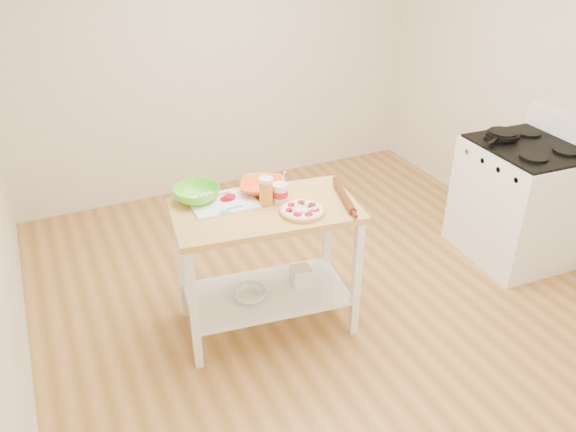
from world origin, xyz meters
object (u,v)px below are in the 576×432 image
at_px(skillet, 503,135).
at_px(spatula, 230,209).
at_px(yogurt_tub, 280,193).
at_px(beer_pint, 266,191).
at_px(pizza, 302,210).
at_px(orange_bowl, 263,187).
at_px(knife, 205,198).
at_px(cutting_board, 223,202).
at_px(shelf_glass_bowl, 250,295).
at_px(prep_island, 266,243).
at_px(rolling_pin, 344,197).
at_px(green_bowl, 197,194).
at_px(shelf_bin, 301,276).
at_px(gas_stove, 518,201).

relative_size(skillet, spatula, 2.46).
bearing_deg(yogurt_tub, beer_pint, 177.77).
bearing_deg(pizza, orange_bowl, 106.29).
bearing_deg(yogurt_tub, spatula, 177.48).
relative_size(knife, yogurt_tub, 1.27).
relative_size(skillet, knife, 1.38).
bearing_deg(beer_pint, cutting_board, 150.75).
bearing_deg(shelf_glass_bowl, prep_island, 7.14).
height_order(spatula, yogurt_tub, yogurt_tub).
distance_m(knife, yogurt_tub, 0.47).
relative_size(beer_pint, rolling_pin, 0.45).
height_order(pizza, orange_bowl, orange_bowl).
height_order(green_bowl, shelf_bin, green_bowl).
distance_m(cutting_board, orange_bowl, 0.29).
relative_size(skillet, pizza, 1.36).
bearing_deg(shelf_glass_bowl, yogurt_tub, 11.74).
bearing_deg(cutting_board, prep_island, -36.16).
bearing_deg(skillet, spatula, 159.08).
bearing_deg(pizza, cutting_board, 140.19).
height_order(orange_bowl, yogurt_tub, yogurt_tub).
height_order(prep_island, cutting_board, cutting_board).
xyz_separation_m(prep_island, shelf_glass_bowl, (-0.13, -0.02, -0.35)).
height_order(cutting_board, orange_bowl, orange_bowl).
relative_size(orange_bowl, shelf_glass_bowl, 1.31).
xyz_separation_m(knife, beer_pint, (0.32, -0.21, 0.07)).
bearing_deg(knife, shelf_glass_bowl, -58.63).
height_order(gas_stove, skillet, gas_stove).
height_order(knife, shelf_glass_bowl, knife).
height_order(yogurt_tub, shelf_glass_bowl, yogurt_tub).
bearing_deg(skillet, orange_bowl, 155.03).
bearing_deg(cutting_board, shelf_bin, -18.53).
distance_m(pizza, yogurt_tub, 0.20).
bearing_deg(gas_stove, yogurt_tub, -178.28).
height_order(cutting_board, shelf_glass_bowl, cutting_board).
distance_m(orange_bowl, green_bowl, 0.42).
distance_m(orange_bowl, rolling_pin, 0.52).
relative_size(orange_bowl, yogurt_tub, 1.36).
xyz_separation_m(cutting_board, knife, (-0.09, 0.08, 0.01)).
bearing_deg(spatula, cutting_board, 93.40).
distance_m(gas_stove, spatula, 2.39).
xyz_separation_m(orange_bowl, shelf_bin, (0.18, -0.21, -0.61)).
height_order(gas_stove, orange_bowl, gas_stove).
bearing_deg(gas_stove, shelf_glass_bowl, -176.79).
distance_m(knife, green_bowl, 0.06).
height_order(rolling_pin, shelf_glass_bowl, rolling_pin).
distance_m(prep_island, green_bowl, 0.53).
bearing_deg(orange_bowl, pizza, -73.71).
height_order(knife, rolling_pin, rolling_pin).
height_order(orange_bowl, rolling_pin, orange_bowl).
xyz_separation_m(cutting_board, spatula, (0.00, -0.12, 0.01)).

